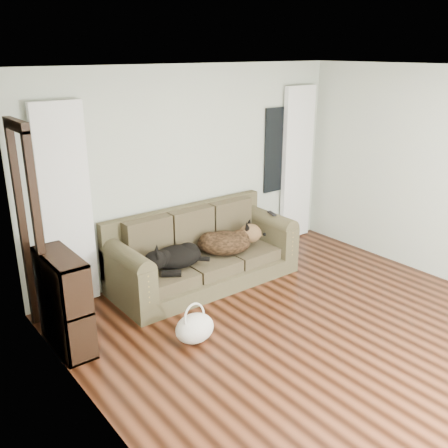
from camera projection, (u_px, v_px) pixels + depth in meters
floor at (339, 347)px, 4.89m from camera, size 5.00×5.00×0.00m
ceiling at (364, 70)px, 4.03m from camera, size 5.00×5.00×0.00m
wall_back at (193, 171)px, 6.33m from camera, size 4.50×0.04×2.60m
wall_left at (122, 293)px, 3.17m from camera, size 0.04×5.00×2.60m
curtain_left at (66, 208)px, 5.34m from camera, size 0.55×0.08×2.25m
curtain_right at (297, 164)px, 7.35m from camera, size 0.55×0.08×2.25m
window_pane at (278, 150)px, 7.11m from camera, size 0.50×0.03×1.20m
door_casing at (31, 237)px, 4.81m from camera, size 0.07×0.60×2.10m
sofa at (204, 249)px, 6.10m from camera, size 2.32×1.00×0.95m
dog_black_lab at (175, 257)px, 5.78m from camera, size 0.68×0.53×0.26m
dog_shepherd at (227, 242)px, 6.20m from camera, size 0.85×0.79×0.31m
tv_remote at (272, 213)px, 6.51m from camera, size 0.11×0.20×0.02m
tote_bag at (195, 327)px, 4.93m from camera, size 0.45×0.37×0.30m
bookshelf at (64, 300)px, 4.75m from camera, size 0.37×0.80×0.96m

